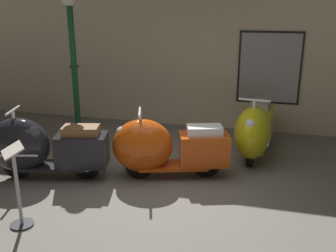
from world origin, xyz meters
TOP-DOWN VIEW (x-y plane):
  - ground_plane at (0.00, 0.00)m, footprint 60.00×60.00m
  - showroom_back_wall at (0.01, 3.43)m, footprint 18.00×0.24m
  - scooter_0 at (-1.93, 0.12)m, footprint 1.87×0.92m
  - scooter_1 at (-0.13, 0.62)m, footprint 1.83×1.01m
  - scooter_2 at (1.20, 1.80)m, footprint 0.68×1.89m
  - lamppost at (-2.08, 1.69)m, footprint 0.30×0.30m
  - info_stanchion at (-1.41, -1.13)m, footprint 0.38×0.39m

SIDE VIEW (x-z plane):
  - ground_plane at x=0.00m, z-range 0.00..0.00m
  - info_stanchion at x=-1.41m, z-range -0.09..0.95m
  - scooter_1 at x=-0.13m, z-range -0.05..1.03m
  - scooter_0 at x=-1.93m, z-range -0.05..1.05m
  - scooter_2 at x=1.20m, z-range -0.05..1.08m
  - lamppost at x=-2.08m, z-range 0.20..3.02m
  - showroom_back_wall at x=0.01m, z-range 0.00..3.95m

